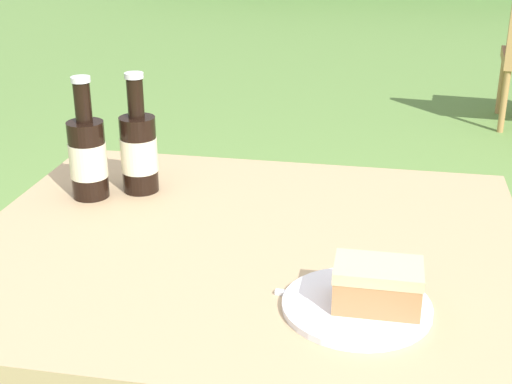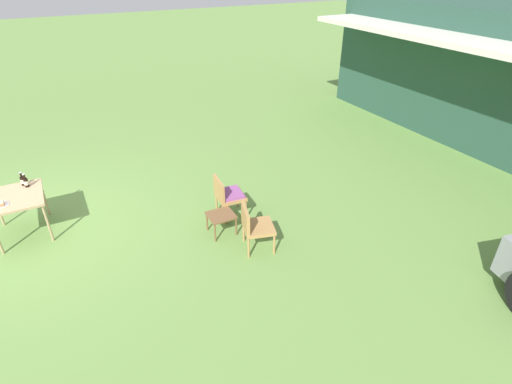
{
  "view_description": "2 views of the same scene",
  "coord_description": "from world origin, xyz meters",
  "px_view_note": "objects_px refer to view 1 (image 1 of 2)",
  "views": [
    {
      "loc": [
        0.22,
        -1.07,
        1.27
      ],
      "look_at": [
        0.0,
        0.1,
        0.77
      ],
      "focal_mm": 50.0,
      "sensor_mm": 36.0,
      "label": 1
    },
    {
      "loc": [
        6.64,
        0.88,
        4.05
      ],
      "look_at": [
        1.95,
        3.35,
        0.9
      ],
      "focal_mm": 28.0,
      "sensor_mm": 36.0,
      "label": 2
    }
  ],
  "objects_px": {
    "patio_table": "(245,274)",
    "cola_bottle_near": "(139,150)",
    "cake_on_plate": "(369,294)",
    "cola_bottle_far": "(88,155)"
  },
  "relations": [
    {
      "from": "patio_table",
      "to": "cola_bottle_near",
      "type": "xyz_separation_m",
      "value": [
        -0.25,
        0.19,
        0.15
      ]
    },
    {
      "from": "cola_bottle_far",
      "to": "cola_bottle_near",
      "type": "bearing_deg",
      "value": 29.08
    },
    {
      "from": "cake_on_plate",
      "to": "cola_bottle_near",
      "type": "bearing_deg",
      "value": 141.55
    },
    {
      "from": "cola_bottle_near",
      "to": "cola_bottle_far",
      "type": "distance_m",
      "value": 0.1
    },
    {
      "from": "cola_bottle_near",
      "to": "cola_bottle_far",
      "type": "xyz_separation_m",
      "value": [
        -0.09,
        -0.05,
        0.0
      ]
    },
    {
      "from": "cake_on_plate",
      "to": "cola_bottle_far",
      "type": "xyz_separation_m",
      "value": [
        -0.55,
        0.32,
        0.06
      ]
    },
    {
      "from": "patio_table",
      "to": "cake_on_plate",
      "type": "relative_size",
      "value": 4.44
    },
    {
      "from": "patio_table",
      "to": "cake_on_plate",
      "type": "xyz_separation_m",
      "value": [
        0.22,
        -0.18,
        0.09
      ]
    },
    {
      "from": "patio_table",
      "to": "cola_bottle_far",
      "type": "distance_m",
      "value": 0.39
    },
    {
      "from": "patio_table",
      "to": "cola_bottle_far",
      "type": "relative_size",
      "value": 3.98
    }
  ]
}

